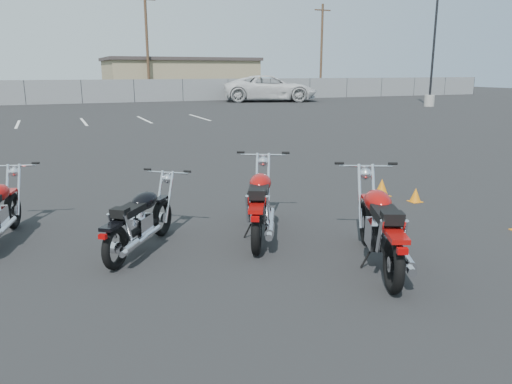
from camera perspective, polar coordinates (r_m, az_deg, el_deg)
name	(u,v)px	position (r m, az deg, el deg)	size (l,w,h in m)	color
ground	(259,245)	(7.38, 0.37, -6.08)	(120.00, 120.00, 0.00)	black
motorcycle_second_black	(140,220)	(7.19, -13.07, -3.16)	(1.55, 1.84, 1.00)	black
motorcycle_third_red	(260,203)	(7.61, 0.50, -1.32)	(1.46, 2.27, 1.15)	black
motorcycle_rear_red	(381,227)	(6.66, 14.05, -3.86)	(1.45, 2.34, 1.18)	black
training_cone_near	(416,195)	(10.21, 17.77, -0.32)	(0.23, 0.23, 0.27)	orange
training_cone_extra	(382,187)	(10.50, 14.17, 0.52)	(0.30, 0.30, 0.35)	orange
light_pole_east	(432,63)	(38.01, 19.51, 13.74)	(0.80, 0.70, 11.25)	#9C9A93
chainlink_fence	(82,92)	(41.50, -19.31, 10.77)	(80.06, 0.06, 1.80)	slate
tan_building_east	(179,77)	(51.97, -8.79, 12.88)	(14.40, 9.40, 3.70)	#92835E
utility_pole_c	(147,45)	(46.26, -12.34, 16.14)	(1.80, 0.24, 9.00)	#402C1D
utility_pole_d	(321,48)	(53.57, 7.50, 15.96)	(1.80, 0.24, 9.00)	#402C1D
parking_line_stripes	(51,123)	(26.50, -22.34, 7.31)	(15.12, 4.00, 0.01)	silver
white_van	(270,81)	(41.88, 1.62, 12.61)	(8.85, 3.54, 3.36)	silver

